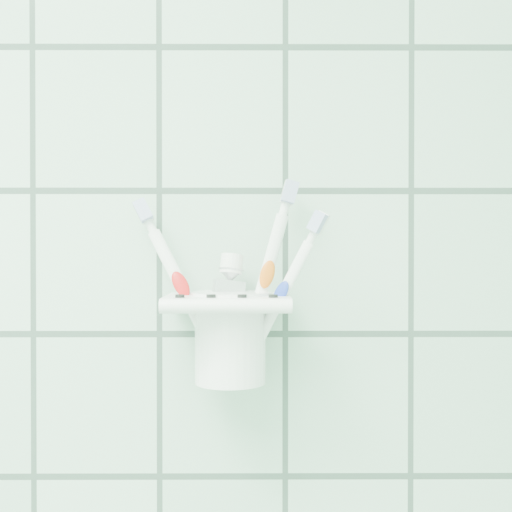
{
  "coord_description": "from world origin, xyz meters",
  "views": [
    {
      "loc": [
        0.69,
        0.46,
        1.35
      ],
      "look_at": [
        0.69,
        1.1,
        1.34
      ],
      "focal_mm": 45.0,
      "sensor_mm": 36.0,
      "label": 1
    }
  ],
  "objects": [
    {
      "name": "toothbrush_orange",
      "position": [
        0.68,
        1.15,
        1.31
      ],
      "size": [
        0.09,
        0.04,
        0.19
      ],
      "rotation": [
        -0.13,
        0.47,
        -0.56
      ],
      "color": "white",
      "rests_on": "cup"
    },
    {
      "name": "holder_bracket",
      "position": [
        0.66,
        1.15,
        1.29
      ],
      "size": [
        0.13,
        0.11,
        0.04
      ],
      "color": "white",
      "rests_on": "wall_back"
    },
    {
      "name": "cup",
      "position": [
        0.66,
        1.16,
        1.26
      ],
      "size": [
        0.08,
        0.08,
        0.1
      ],
      "color": "white",
      "rests_on": "holder_bracket"
    },
    {
      "name": "toothbrush_blue",
      "position": [
        0.67,
        1.15,
        1.32
      ],
      "size": [
        0.06,
        0.03,
        0.22
      ],
      "rotation": [
        -0.06,
        0.28,
        0.13
      ],
      "color": "white",
      "rests_on": "cup"
    },
    {
      "name": "toothbrush_pink",
      "position": [
        0.66,
        1.14,
        1.32
      ],
      "size": [
        0.1,
        0.05,
        0.21
      ],
      "rotation": [
        -0.28,
        -0.45,
        0.21
      ],
      "color": "white",
      "rests_on": "cup"
    },
    {
      "name": "toothpaste_tube",
      "position": [
        0.65,
        1.15,
        1.29
      ],
      "size": [
        0.05,
        0.04,
        0.14
      ],
      "rotation": [
        -0.11,
        0.14,
        0.35
      ],
      "color": "silver",
      "rests_on": "cup"
    }
  ]
}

